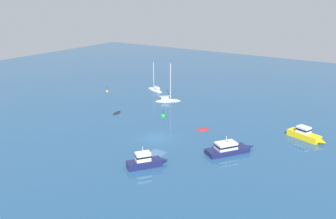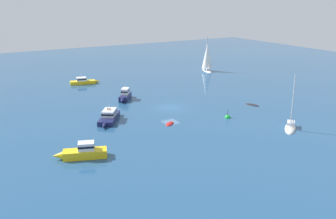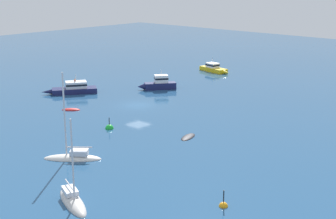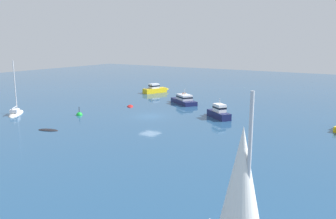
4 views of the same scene
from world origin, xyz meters
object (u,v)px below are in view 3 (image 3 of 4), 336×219
at_px(powerboat_1, 214,68).
at_px(launch, 159,84).
at_px(cabin_cruiser, 74,88).
at_px(channel_buoy, 223,206).
at_px(sloop_1, 73,157).
at_px(sailboat, 73,201).
at_px(mooring_buoy, 109,129).
at_px(skiff, 188,137).
at_px(dinghy, 71,110).

bearing_deg(powerboat_1, launch, -69.00).
bearing_deg(cabin_cruiser, channel_buoy, 101.65).
relative_size(launch, channel_buoy, 3.31).
xyz_separation_m(sloop_1, channel_buoy, (-1.17, 15.39, -0.14)).
xyz_separation_m(sailboat, channel_buoy, (-6.66, 8.33, -0.08)).
height_order(launch, mooring_buoy, launch).
bearing_deg(channel_buoy, powerboat_1, -142.04).
relative_size(skiff, sailboat, 0.42).
bearing_deg(cabin_cruiser, skiff, 113.44).
bearing_deg(channel_buoy, cabin_cruiser, -112.45).
relative_size(powerboat_1, mooring_buoy, 3.95).
distance_m(skiff, cabin_cruiser, 24.57).
xyz_separation_m(skiff, mooring_buoy, (3.29, -8.02, 0.01)).
relative_size(skiff, channel_buoy, 1.84).
relative_size(dinghy, mooring_buoy, 1.39).
bearing_deg(skiff, mooring_buoy, -85.67).
bearing_deg(sloop_1, channel_buoy, 144.47).
bearing_deg(mooring_buoy, cabin_cruiser, -115.93).
relative_size(cabin_cruiser, mooring_buoy, 4.20).
height_order(cabin_cruiser, dinghy, cabin_cruiser).
xyz_separation_m(launch, channel_buoy, (24.46, 29.16, -0.74)).
bearing_deg(mooring_buoy, skiff, 112.32).
relative_size(skiff, dinghy, 1.23).
distance_m(sailboat, dinghy, 25.96).
bearing_deg(channel_buoy, mooring_buoy, -109.50).
bearing_deg(mooring_buoy, sailboat, 40.19).
xyz_separation_m(powerboat_1, dinghy, (31.45, 2.56, -0.54)).
height_order(sailboat, channel_buoy, sailboat).
relative_size(sloop_1, mooring_buoy, 4.94).
height_order(skiff, channel_buoy, channel_buoy).
bearing_deg(sloop_1, sailboat, 102.24).
bearing_deg(mooring_buoy, channel_buoy, 70.50).
relative_size(cabin_cruiser, channel_buoy, 4.51).
bearing_deg(mooring_buoy, dinghy, -102.18).
xyz_separation_m(skiff, launch, (-14.11, -17.26, 0.76)).
height_order(cabin_cruiser, channel_buoy, cabin_cruiser).
xyz_separation_m(sailboat, mooring_buoy, (-13.72, -11.59, -0.09)).
height_order(launch, cabin_cruiser, launch).
xyz_separation_m(sloop_1, sailboat, (5.49, 7.06, -0.06)).
height_order(cabin_cruiser, sailboat, sailboat).
bearing_deg(mooring_buoy, powerboat_1, -160.77).
relative_size(sloop_1, powerboat_1, 1.25).
bearing_deg(channel_buoy, skiff, -131.01).
height_order(launch, sailboat, sailboat).
height_order(launch, dinghy, launch).
xyz_separation_m(launch, cabin_cruiser, (9.57, -6.88, -0.11)).
distance_m(launch, sailboat, 37.45).
bearing_deg(skiff, sailboat, -6.14).
height_order(sailboat, dinghy, sailboat).
height_order(sloop_1, powerboat_1, sloop_1).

